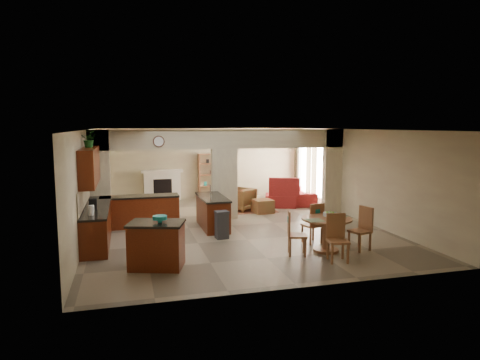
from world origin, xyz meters
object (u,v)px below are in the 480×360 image
object	(u,v)px
kitchen_island	(157,245)
armchair	(240,199)
dining_table	(326,229)
sofa	(296,193)

from	to	relation	value
kitchen_island	armchair	xyz separation A→B (m)	(3.24, 5.37, -0.10)
dining_table	armchair	size ratio (longest dim) A/B	1.37
dining_table	armchair	bearing A→B (deg)	97.11
kitchen_island	sofa	distance (m)	8.50
kitchen_island	sofa	xyz separation A→B (m)	(5.70, 6.31, -0.13)
sofa	armchair	bearing A→B (deg)	117.75
dining_table	sofa	xyz separation A→B (m)	(1.80, 6.19, -0.17)
kitchen_island	dining_table	size ratio (longest dim) A/B	1.11
armchair	sofa	bearing A→B (deg)	163.80
kitchen_island	dining_table	distance (m)	3.89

